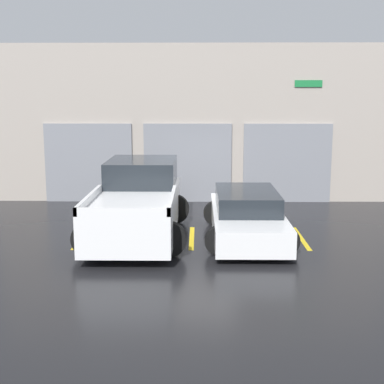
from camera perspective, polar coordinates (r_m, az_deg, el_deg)
ground_plane at (r=15.31m, az=0.06°, el=-3.23°), size 28.00×28.00×0.00m
shophouse_building at (r=18.19m, az=0.16°, el=7.14°), size 13.66×0.68×5.25m
pickup_truck at (r=13.85m, az=-5.78°, el=-1.12°), size 2.59×5.17×1.84m
sedan_white at (r=13.61m, az=5.86°, el=-2.54°), size 2.16×4.54×1.21m
parking_stripe_far_left at (r=13.98m, az=-11.56°, el=-4.77°), size 0.12×2.20×0.01m
parking_stripe_left at (r=13.67m, az=-0.03°, el=-4.91°), size 0.12×2.20×0.01m
parking_stripe_centre at (r=13.91m, az=11.57°, el=-4.85°), size 0.12×2.20×0.01m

